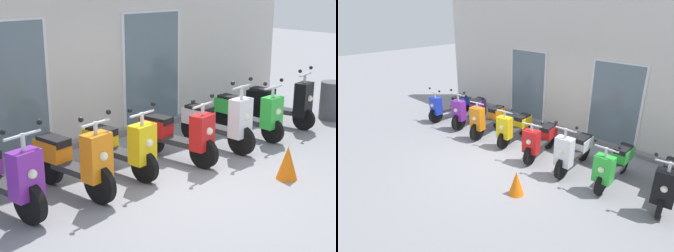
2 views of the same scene
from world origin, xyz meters
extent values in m
plane|color=gray|center=(0.00, 0.00, 0.00)|extent=(40.00, 40.00, 0.00)
cube|color=beige|center=(0.00, 2.90, 1.92)|extent=(10.71, 0.30, 3.85)
cube|color=slate|center=(0.00, 2.65, 0.06)|extent=(10.71, 0.20, 0.12)
cube|color=silver|center=(-1.50, 2.73, 1.15)|extent=(1.45, 0.04, 2.30)
cube|color=slate|center=(-1.50, 2.71, 1.15)|extent=(1.33, 0.02, 2.22)
cube|color=silver|center=(1.50, 2.73, 1.15)|extent=(1.45, 0.04, 2.30)
cube|color=slate|center=(1.50, 2.71, 1.15)|extent=(1.33, 0.02, 2.22)
cylinder|color=black|center=(-3.40, 0.35, 0.24)|extent=(0.11, 0.49, 0.49)
cylinder|color=black|center=(-3.42, 1.49, 0.24)|extent=(0.11, 0.49, 0.49)
cube|color=#2D2D30|center=(-3.41, 0.92, 0.34)|extent=(0.27, 0.71, 0.09)
cube|color=#1E38C6|center=(-3.40, 0.39, 0.58)|extent=(0.38, 0.24, 0.55)
sphere|color=#F2EFCC|center=(-3.40, 0.26, 0.62)|extent=(0.12, 0.12, 0.12)
cube|color=#1E38C6|center=(-3.41, 1.39, 0.49)|extent=(0.31, 0.52, 0.28)
cube|color=black|center=(-3.41, 1.35, 0.63)|extent=(0.26, 0.48, 0.11)
cylinder|color=silver|center=(-3.40, 0.39, 0.93)|extent=(0.06, 0.06, 0.20)
cylinder|color=silver|center=(-3.40, 0.39, 1.01)|extent=(0.53, 0.04, 0.04)
sphere|color=black|center=(-3.14, 0.39, 1.11)|extent=(0.07, 0.07, 0.07)
sphere|color=black|center=(-3.67, 0.39, 1.11)|extent=(0.07, 0.07, 0.07)
cylinder|color=black|center=(-2.35, 0.48, 0.27)|extent=(0.21, 0.55, 0.54)
cylinder|color=black|center=(-2.55, 1.54, 0.27)|extent=(0.21, 0.55, 0.54)
cube|color=#2D2D30|center=(-2.45, 1.01, 0.37)|extent=(0.38, 0.70, 0.09)
cube|color=purple|center=(-2.36, 0.52, 0.63)|extent=(0.42, 0.31, 0.61)
sphere|color=#F2EFCC|center=(-2.33, 0.40, 0.67)|extent=(0.12, 0.12, 0.12)
cube|color=purple|center=(-2.53, 1.44, 0.57)|extent=(0.39, 0.57, 0.28)
cube|color=black|center=(-2.52, 1.40, 0.71)|extent=(0.34, 0.52, 0.11)
cylinder|color=silver|center=(-2.36, 0.52, 1.04)|extent=(0.06, 0.06, 0.23)
cylinder|color=silver|center=(-2.36, 0.52, 1.13)|extent=(0.52, 0.13, 0.04)
sphere|color=black|center=(-2.10, 0.57, 1.23)|extent=(0.07, 0.07, 0.07)
sphere|color=black|center=(-2.61, 0.48, 1.23)|extent=(0.07, 0.07, 0.07)
cylinder|color=black|center=(-1.38, 0.40, 0.27)|extent=(0.18, 0.54, 0.54)
cylinder|color=black|center=(-1.55, 1.45, 0.27)|extent=(0.18, 0.54, 0.54)
cube|color=#2D2D30|center=(-1.47, 0.92, 0.37)|extent=(0.36, 0.69, 0.09)
cube|color=orange|center=(-1.39, 0.44, 0.65)|extent=(0.41, 0.30, 0.64)
sphere|color=#F2EFCC|center=(-1.37, 0.31, 0.69)|extent=(0.12, 0.12, 0.12)
cube|color=orange|center=(-1.53, 1.35, 0.55)|extent=(0.38, 0.56, 0.28)
cube|color=black|center=(-1.53, 1.31, 0.69)|extent=(0.33, 0.51, 0.11)
cylinder|color=silver|center=(-1.39, 0.44, 1.04)|extent=(0.06, 0.06, 0.18)
cylinder|color=silver|center=(-1.39, 0.44, 1.11)|extent=(0.48, 0.11, 0.04)
sphere|color=black|center=(-1.15, 0.47, 1.21)|extent=(0.07, 0.07, 0.07)
sphere|color=black|center=(-1.63, 0.40, 1.21)|extent=(0.07, 0.07, 0.07)
cylinder|color=black|center=(-0.48, 0.56, 0.24)|extent=(0.16, 0.49, 0.48)
cylinder|color=black|center=(-0.63, 1.60, 0.24)|extent=(0.16, 0.49, 0.48)
cube|color=#2D2D30|center=(-0.55, 1.08, 0.34)|extent=(0.35, 0.68, 0.09)
cube|color=yellow|center=(-0.48, 0.60, 0.59)|extent=(0.41, 0.29, 0.58)
sphere|color=#F2EFCC|center=(-0.47, 0.48, 0.63)|extent=(0.12, 0.12, 0.12)
cube|color=yellow|center=(-0.61, 1.50, 0.48)|extent=(0.37, 0.56, 0.28)
cube|color=black|center=(-0.61, 1.46, 0.62)|extent=(0.32, 0.51, 0.11)
cylinder|color=silver|center=(-0.48, 0.60, 0.96)|extent=(0.06, 0.06, 0.20)
cylinder|color=silver|center=(-0.48, 0.60, 1.04)|extent=(0.49, 0.10, 0.04)
sphere|color=black|center=(-0.24, 0.64, 1.14)|extent=(0.07, 0.07, 0.07)
sphere|color=black|center=(-0.73, 0.57, 1.14)|extent=(0.07, 0.07, 0.07)
cylinder|color=black|center=(0.59, 0.40, 0.25)|extent=(0.20, 0.50, 0.49)
cylinder|color=black|center=(0.40, 1.45, 0.25)|extent=(0.20, 0.50, 0.49)
cube|color=#2D2D30|center=(0.49, 0.92, 0.35)|extent=(0.38, 0.70, 0.09)
cube|color=red|center=(0.58, 0.43, 0.59)|extent=(0.42, 0.30, 0.57)
sphere|color=#F2EFCC|center=(0.61, 0.31, 0.63)|extent=(0.12, 0.12, 0.12)
cube|color=red|center=(0.41, 1.35, 0.50)|extent=(0.39, 0.57, 0.28)
cube|color=black|center=(0.42, 1.31, 0.64)|extent=(0.34, 0.52, 0.11)
cylinder|color=silver|center=(0.58, 0.43, 0.95)|extent=(0.06, 0.06, 0.19)
cylinder|color=silver|center=(0.58, 0.43, 1.02)|extent=(0.51, 0.13, 0.04)
sphere|color=black|center=(0.84, 0.48, 1.12)|extent=(0.07, 0.07, 0.07)
sphere|color=black|center=(0.33, 0.39, 1.12)|extent=(0.07, 0.07, 0.07)
cylinder|color=black|center=(1.51, 0.40, 0.26)|extent=(0.14, 0.52, 0.51)
cylinder|color=black|center=(1.42, 1.49, 0.26)|extent=(0.14, 0.52, 0.51)
cube|color=#2D2D30|center=(1.47, 0.94, 0.36)|extent=(0.31, 0.69, 0.09)
cube|color=white|center=(1.50, 0.44, 0.65)|extent=(0.40, 0.27, 0.66)
sphere|color=#F2EFCC|center=(1.52, 0.31, 0.69)|extent=(0.12, 0.12, 0.12)
cube|color=white|center=(1.43, 1.39, 0.50)|extent=(0.34, 0.54, 0.28)
cube|color=black|center=(1.43, 1.35, 0.64)|extent=(0.30, 0.50, 0.11)
cylinder|color=silver|center=(1.50, 0.44, 1.08)|extent=(0.06, 0.06, 0.24)
cylinder|color=silver|center=(1.50, 0.44, 1.18)|extent=(0.50, 0.07, 0.04)
sphere|color=black|center=(1.75, 0.46, 1.28)|extent=(0.07, 0.07, 0.07)
sphere|color=black|center=(1.26, 0.42, 1.28)|extent=(0.07, 0.07, 0.07)
cylinder|color=black|center=(2.43, 0.45, 0.23)|extent=(0.10, 0.45, 0.45)
cylinder|color=black|center=(2.39, 1.58, 0.23)|extent=(0.10, 0.45, 0.45)
cube|color=#2D2D30|center=(2.41, 1.02, 0.33)|extent=(0.28, 0.71, 0.09)
cube|color=green|center=(2.43, 0.49, 0.57)|extent=(0.39, 0.25, 0.57)
sphere|color=#F2EFCC|center=(2.43, 0.36, 0.61)|extent=(0.12, 0.12, 0.12)
cube|color=green|center=(2.40, 1.48, 0.52)|extent=(0.32, 0.53, 0.28)
cube|color=black|center=(2.40, 1.44, 0.66)|extent=(0.27, 0.49, 0.11)
cylinder|color=silver|center=(2.43, 0.49, 0.94)|extent=(0.06, 0.06, 0.21)
cylinder|color=silver|center=(2.43, 0.49, 1.03)|extent=(0.49, 0.05, 0.04)
sphere|color=black|center=(2.67, 0.50, 1.13)|extent=(0.07, 0.07, 0.07)
sphere|color=black|center=(2.18, 0.48, 1.13)|extent=(0.07, 0.07, 0.07)
cylinder|color=black|center=(3.55, 0.54, 0.22)|extent=(0.16, 0.45, 0.44)
cylinder|color=black|center=(3.38, 1.60, 0.22)|extent=(0.16, 0.45, 0.44)
cube|color=#2D2D30|center=(3.47, 1.07, 0.32)|extent=(0.36, 0.70, 0.09)
cube|color=black|center=(3.55, 0.58, 0.62)|extent=(0.41, 0.30, 0.67)
sphere|color=#F2EFCC|center=(3.57, 0.45, 0.66)|extent=(0.12, 0.12, 0.12)
cube|color=black|center=(3.40, 1.50, 0.52)|extent=(0.38, 0.56, 0.28)
cube|color=black|center=(3.40, 1.46, 0.66)|extent=(0.33, 0.52, 0.11)
cylinder|color=silver|center=(3.55, 0.58, 1.03)|extent=(0.06, 0.06, 0.20)
cylinder|color=silver|center=(3.55, 0.58, 1.11)|extent=(0.49, 0.11, 0.04)
sphere|color=black|center=(3.31, 0.54, 1.21)|extent=(0.07, 0.07, 0.07)
cone|color=orange|center=(1.19, -0.76, 0.26)|extent=(0.32, 0.32, 0.52)
camera|label=1|loc=(-4.90, -4.89, 2.93)|focal=54.57mm
camera|label=2|loc=(4.64, -4.60, 3.65)|focal=31.78mm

